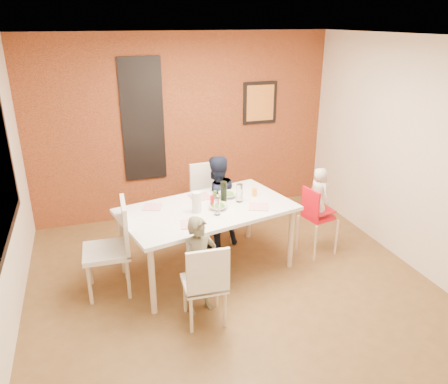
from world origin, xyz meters
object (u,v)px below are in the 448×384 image
object	(u,v)px
chair_left	(114,243)
high_chair	(316,214)
dining_table	(207,214)
paper_towel_roll	(197,202)
child_near	(200,266)
toddler	(319,192)
child_far	(216,202)
chair_near	(206,281)
chair_far	(210,198)
wine_bottle	(224,193)

from	to	relation	value
chair_left	high_chair	distance (m)	2.50
dining_table	paper_towel_roll	bearing A→B (deg)	-153.85
child_near	toddler	bearing A→B (deg)	6.36
child_far	paper_towel_roll	size ratio (longest dim) A/B	5.21
chair_near	chair_left	world-z (taller)	chair_left
child_near	chair_far	bearing A→B (deg)	53.75
chair_left	toddler	world-z (taller)	toddler
chair_near	paper_towel_roll	distance (m)	1.02
dining_table	chair_left	xyz separation A→B (m)	(-1.08, -0.10, -0.15)
chair_far	chair_left	xyz separation A→B (m)	(-1.35, -0.92, 0.01)
high_chair	toddler	distance (m)	0.30
chair_left	child_far	bearing A→B (deg)	118.66
dining_table	wine_bottle	size ratio (longest dim) A/B	7.72
chair_near	high_chair	bearing A→B (deg)	-148.13
chair_near	child_near	distance (m)	0.24
dining_table	toddler	world-z (taller)	toddler
child_near	child_far	size ratio (longest dim) A/B	0.85
chair_near	toddler	distance (m)	2.02
wine_bottle	dining_table	bearing A→B (deg)	-167.58
dining_table	chair_far	distance (m)	0.88
chair_near	chair_far	bearing A→B (deg)	-104.80
chair_far	child_far	world-z (taller)	child_far
toddler	high_chair	bearing A→B (deg)	100.33
chair_far	high_chair	xyz separation A→B (m)	(1.15, -0.85, -0.04)
high_chair	wine_bottle	bearing A→B (deg)	74.88
dining_table	high_chair	size ratio (longest dim) A/B	2.39
paper_towel_roll	wine_bottle	bearing A→B (deg)	18.19
high_chair	child_near	distance (m)	1.86
chair_far	toddler	world-z (taller)	toddler
chair_far	child_near	bearing A→B (deg)	-113.30
chair_near	high_chair	size ratio (longest dim) A/B	0.99
high_chair	toddler	xyz separation A→B (m)	(0.02, 0.01, 0.30)
dining_table	child_far	xyz separation A→B (m)	(0.28, 0.57, -0.12)
high_chair	wine_bottle	size ratio (longest dim) A/B	3.23
chair_left	wine_bottle	size ratio (longest dim) A/B	3.80
high_chair	child_far	distance (m)	1.29
dining_table	child_far	distance (m)	0.64
chair_left	toddler	xyz separation A→B (m)	(2.52, 0.08, 0.25)
chair_left	child_far	world-z (taller)	child_far
child_far	wine_bottle	size ratio (longest dim) A/B	4.47
dining_table	chair_near	xyz separation A→B (m)	(-0.30, -0.98, -0.25)
chair_near	high_chair	xyz separation A→B (m)	(1.72, 0.95, 0.04)
high_chair	child_near	xyz separation A→B (m)	(-1.72, -0.72, -0.01)
dining_table	wine_bottle	xyz separation A→B (m)	(0.22, 0.05, 0.21)
high_chair	paper_towel_roll	distance (m)	1.61
child_far	chair_left	bearing A→B (deg)	12.42
toddler	chair_left	bearing A→B (deg)	80.64
dining_table	wine_bottle	world-z (taller)	wine_bottle
toddler	chair_far	bearing A→B (deg)	43.04
dining_table	chair_left	bearing A→B (deg)	-174.55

